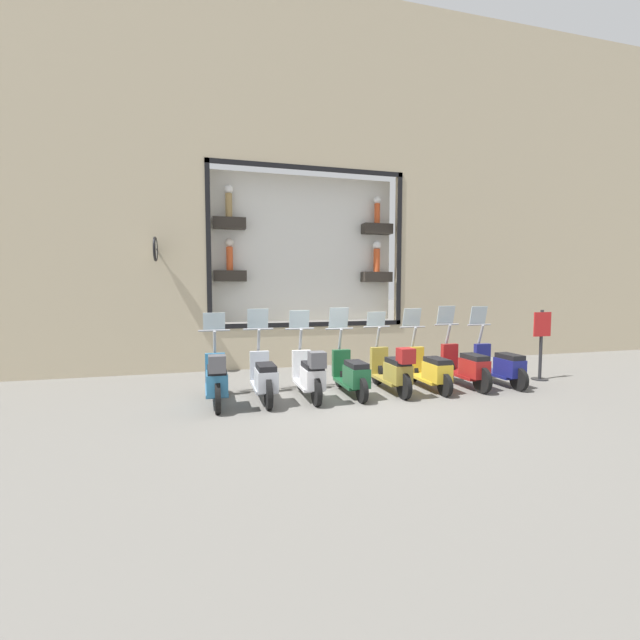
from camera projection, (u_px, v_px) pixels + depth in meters
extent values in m
plane|color=#66635E|center=(353.00, 398.00, 8.17)|extent=(120.00, 120.00, 0.00)
cube|color=tan|center=(613.00, 203.00, 13.98)|extent=(0.40, 15.38, 9.73)
cube|color=tan|center=(308.00, 345.00, 11.59)|extent=(0.40, 5.25, 1.07)
cube|color=tan|center=(307.00, 79.00, 11.06)|extent=(0.40, 5.25, 4.49)
cube|color=black|center=(309.00, 168.00, 11.03)|extent=(0.04, 5.25, 0.12)
cube|color=black|center=(310.00, 324.00, 11.34)|extent=(0.04, 5.25, 0.12)
cube|color=black|center=(399.00, 250.00, 11.86)|extent=(0.04, 0.12, 4.18)
cube|color=black|center=(209.00, 245.00, 10.51)|extent=(0.04, 0.12, 4.18)
cube|color=silver|center=(305.00, 249.00, 11.72)|extent=(0.04, 5.01, 3.94)
cube|color=#28231E|center=(377.00, 229.00, 12.01)|extent=(0.36, 0.83, 0.28)
cylinder|color=#CC4C23|center=(377.00, 214.00, 11.97)|extent=(0.16, 0.16, 0.56)
sphere|color=white|center=(377.00, 200.00, 11.94)|extent=(0.20, 0.20, 0.20)
cube|color=#28231E|center=(229.00, 223.00, 10.93)|extent=(0.36, 0.83, 0.28)
cylinder|color=#9E7F4C|center=(229.00, 206.00, 10.89)|extent=(0.17, 0.17, 0.61)
sphere|color=white|center=(229.00, 189.00, 10.86)|extent=(0.22, 0.22, 0.22)
cube|color=#28231E|center=(377.00, 277.00, 12.11)|extent=(0.36, 0.83, 0.28)
cylinder|color=#CC4C23|center=(377.00, 261.00, 12.07)|extent=(0.18, 0.18, 0.65)
sphere|color=white|center=(377.00, 245.00, 12.04)|extent=(0.23, 0.23, 0.23)
cube|color=#28231E|center=(230.00, 276.00, 11.03)|extent=(0.36, 0.83, 0.28)
cylinder|color=#CC4C23|center=(230.00, 259.00, 11.00)|extent=(0.17, 0.17, 0.60)
sphere|color=beige|center=(229.00, 243.00, 10.96)|extent=(0.22, 0.22, 0.22)
cylinder|color=black|center=(156.00, 250.00, 10.04)|extent=(0.35, 0.05, 0.05)
torus|color=black|center=(155.00, 249.00, 9.87)|extent=(0.57, 0.06, 0.57)
cylinder|color=white|center=(155.00, 249.00, 9.87)|extent=(0.47, 0.03, 0.47)
cylinder|color=black|center=(479.00, 368.00, 9.98)|extent=(0.47, 0.09, 0.47)
cylinder|color=black|center=(519.00, 379.00, 8.70)|extent=(0.47, 0.09, 0.47)
cube|color=navy|center=(497.00, 374.00, 9.34)|extent=(1.02, 0.38, 0.06)
cube|color=navy|center=(510.00, 367.00, 8.96)|extent=(0.61, 0.35, 0.36)
cube|color=black|center=(510.00, 356.00, 8.95)|extent=(0.58, 0.31, 0.10)
cube|color=navy|center=(482.00, 356.00, 9.84)|extent=(0.12, 0.37, 0.56)
cylinder|color=gray|center=(481.00, 334.00, 9.87)|extent=(0.20, 0.06, 0.45)
cylinder|color=gray|center=(479.00, 325.00, 9.92)|extent=(0.04, 0.61, 0.04)
cube|color=silver|center=(478.00, 315.00, 9.94)|extent=(0.11, 0.42, 0.43)
cylinder|color=black|center=(447.00, 369.00, 9.73)|extent=(0.53, 0.09, 0.53)
cylinder|color=black|center=(482.00, 380.00, 8.50)|extent=(0.53, 0.09, 0.53)
cube|color=maroon|center=(463.00, 375.00, 9.11)|extent=(1.02, 0.38, 0.06)
cube|color=maroon|center=(474.00, 368.00, 8.74)|extent=(0.61, 0.35, 0.36)
cube|color=black|center=(475.00, 357.00, 8.72)|extent=(0.58, 0.31, 0.10)
cube|color=maroon|center=(449.00, 356.00, 9.61)|extent=(0.12, 0.37, 0.56)
cylinder|color=gray|center=(448.00, 334.00, 9.64)|extent=(0.20, 0.06, 0.45)
cylinder|color=gray|center=(447.00, 324.00, 9.69)|extent=(0.04, 0.61, 0.04)
cube|color=silver|center=(446.00, 315.00, 9.71)|extent=(0.10, 0.42, 0.42)
cylinder|color=black|center=(412.00, 372.00, 9.53)|extent=(0.45, 0.09, 0.45)
cylinder|color=black|center=(445.00, 385.00, 8.24)|extent=(0.45, 0.09, 0.45)
cube|color=gold|center=(427.00, 379.00, 8.89)|extent=(1.02, 0.39, 0.06)
cube|color=gold|center=(437.00, 372.00, 8.51)|extent=(0.61, 0.35, 0.36)
cube|color=black|center=(437.00, 361.00, 8.50)|extent=(0.58, 0.31, 0.10)
cube|color=gold|center=(415.00, 360.00, 9.39)|extent=(0.12, 0.37, 0.56)
cylinder|color=gray|center=(414.00, 337.00, 9.42)|extent=(0.20, 0.06, 0.45)
cylinder|color=gray|center=(413.00, 327.00, 9.47)|extent=(0.04, 0.60, 0.04)
cube|color=silver|center=(412.00, 318.00, 9.49)|extent=(0.10, 0.42, 0.41)
cylinder|color=black|center=(377.00, 373.00, 9.28)|extent=(0.50, 0.09, 0.50)
cylinder|color=black|center=(404.00, 386.00, 8.04)|extent=(0.50, 0.09, 0.50)
cube|color=olive|center=(390.00, 380.00, 8.66)|extent=(1.02, 0.38, 0.06)
cube|color=olive|center=(398.00, 373.00, 8.29)|extent=(0.61, 0.35, 0.36)
cube|color=black|center=(398.00, 361.00, 8.27)|extent=(0.58, 0.31, 0.10)
cube|color=olive|center=(379.00, 360.00, 9.16)|extent=(0.12, 0.37, 0.56)
cylinder|color=gray|center=(378.00, 337.00, 9.19)|extent=(0.20, 0.06, 0.45)
cylinder|color=gray|center=(377.00, 327.00, 9.24)|extent=(0.04, 0.60, 0.04)
cube|color=silver|center=(376.00, 319.00, 9.27)|extent=(0.08, 0.42, 0.32)
cube|color=maroon|center=(406.00, 356.00, 7.94)|extent=(0.28, 0.28, 0.28)
cylinder|color=black|center=(339.00, 376.00, 9.08)|extent=(0.46, 0.09, 0.46)
cylinder|color=black|center=(362.00, 390.00, 7.80)|extent=(0.46, 0.09, 0.46)
cube|color=#19512D|center=(350.00, 383.00, 8.44)|extent=(1.02, 0.39, 0.06)
cube|color=#19512D|center=(356.00, 376.00, 8.06)|extent=(0.61, 0.35, 0.36)
cube|color=black|center=(356.00, 364.00, 8.04)|extent=(0.58, 0.31, 0.10)
cube|color=#19512D|center=(341.00, 363.00, 8.94)|extent=(0.12, 0.37, 0.56)
cylinder|color=gray|center=(340.00, 339.00, 8.96)|extent=(0.20, 0.06, 0.45)
cylinder|color=gray|center=(339.00, 329.00, 9.02)|extent=(0.04, 0.61, 0.04)
cube|color=silver|center=(339.00, 318.00, 9.04)|extent=(0.11, 0.42, 0.44)
cylinder|color=black|center=(300.00, 377.00, 8.83)|extent=(0.51, 0.09, 0.51)
cylinder|color=black|center=(316.00, 392.00, 7.59)|extent=(0.51, 0.09, 0.51)
cube|color=silver|center=(308.00, 385.00, 8.21)|extent=(1.02, 0.38, 0.06)
cube|color=silver|center=(313.00, 378.00, 7.83)|extent=(0.61, 0.35, 0.36)
cube|color=black|center=(313.00, 365.00, 7.82)|extent=(0.58, 0.31, 0.10)
cube|color=silver|center=(301.00, 364.00, 8.71)|extent=(0.12, 0.37, 0.56)
cylinder|color=gray|center=(301.00, 339.00, 8.74)|extent=(0.20, 0.06, 0.45)
cylinder|color=gray|center=(300.00, 329.00, 8.79)|extent=(0.04, 0.60, 0.04)
cube|color=silver|center=(299.00, 319.00, 8.81)|extent=(0.09, 0.42, 0.38)
cube|color=#4C4C51|center=(317.00, 360.00, 7.49)|extent=(0.28, 0.28, 0.28)
cylinder|color=black|center=(259.00, 379.00, 8.59)|extent=(0.54, 0.09, 0.54)
cylinder|color=black|center=(268.00, 394.00, 7.37)|extent=(0.54, 0.09, 0.54)
cube|color=#B7BCC6|center=(263.00, 387.00, 7.98)|extent=(1.02, 0.38, 0.06)
cube|color=#B7BCC6|center=(266.00, 380.00, 7.61)|extent=(0.61, 0.35, 0.36)
cube|color=black|center=(266.00, 367.00, 7.59)|extent=(0.58, 0.31, 0.10)
cube|color=#B7BCC6|center=(259.00, 365.00, 8.48)|extent=(0.12, 0.37, 0.56)
cylinder|color=gray|center=(259.00, 340.00, 8.51)|extent=(0.20, 0.06, 0.45)
cylinder|color=gray|center=(258.00, 329.00, 8.56)|extent=(0.04, 0.60, 0.04)
cube|color=silver|center=(258.00, 319.00, 8.58)|extent=(0.10, 0.42, 0.40)
cylinder|color=black|center=(215.00, 382.00, 8.37)|extent=(0.53, 0.09, 0.53)
cylinder|color=black|center=(218.00, 398.00, 7.14)|extent=(0.53, 0.09, 0.53)
cube|color=teal|center=(216.00, 390.00, 7.76)|extent=(1.02, 0.38, 0.06)
cube|color=teal|center=(217.00, 383.00, 7.38)|extent=(0.61, 0.35, 0.36)
cube|color=black|center=(217.00, 370.00, 7.36)|extent=(0.58, 0.31, 0.10)
cube|color=teal|center=(215.00, 368.00, 8.26)|extent=(0.12, 0.37, 0.56)
cylinder|color=gray|center=(215.00, 342.00, 8.28)|extent=(0.20, 0.06, 0.45)
cylinder|color=gray|center=(214.00, 330.00, 8.33)|extent=(0.04, 0.61, 0.04)
cube|color=silver|center=(214.00, 321.00, 8.36)|extent=(0.09, 0.42, 0.35)
cube|color=#4C4C51|center=(217.00, 364.00, 7.04)|extent=(0.28, 0.28, 0.28)
cylinder|color=#232326|center=(540.00, 379.00, 9.77)|extent=(0.36, 0.36, 0.02)
cylinder|color=#232326|center=(541.00, 345.00, 9.71)|extent=(0.07, 0.07, 1.60)
cube|color=red|center=(542.00, 324.00, 9.66)|extent=(0.03, 0.45, 0.55)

